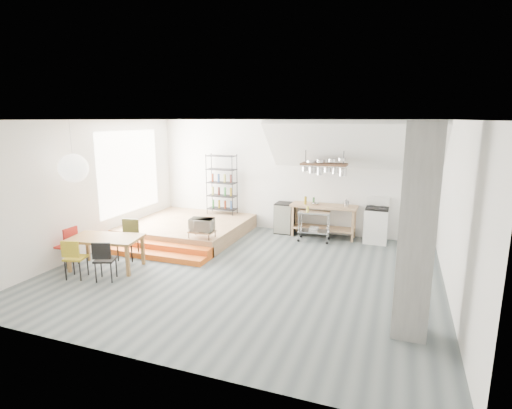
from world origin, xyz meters
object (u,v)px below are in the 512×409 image
at_px(stove, 376,225).
at_px(rolling_cart, 314,222).
at_px(dining_table, 106,240).
at_px(mini_fridge, 285,218).

height_order(stove, rolling_cart, stove).
relative_size(dining_table, rolling_cart, 1.90).
xyz_separation_m(stove, dining_table, (-5.40, -4.01, 0.15)).
height_order(dining_table, rolling_cart, rolling_cart).
distance_m(stove, rolling_cart, 1.63).
xyz_separation_m(stove, rolling_cart, (-1.56, -0.46, 0.05)).
bearing_deg(dining_table, stove, 26.07).
bearing_deg(dining_table, mini_fridge, 44.14).
height_order(stove, mini_fridge, stove).
distance_m(stove, mini_fridge, 2.53).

